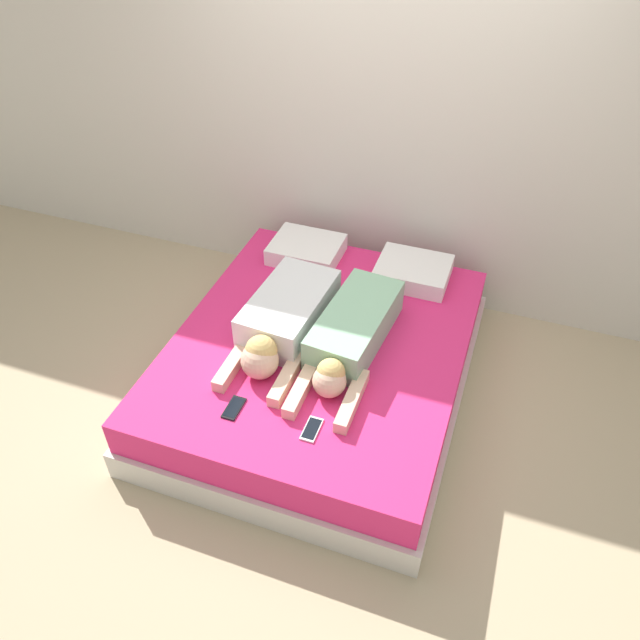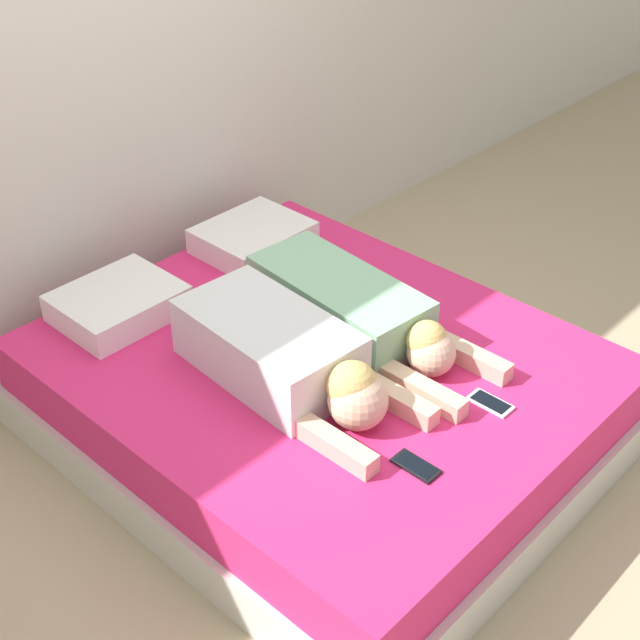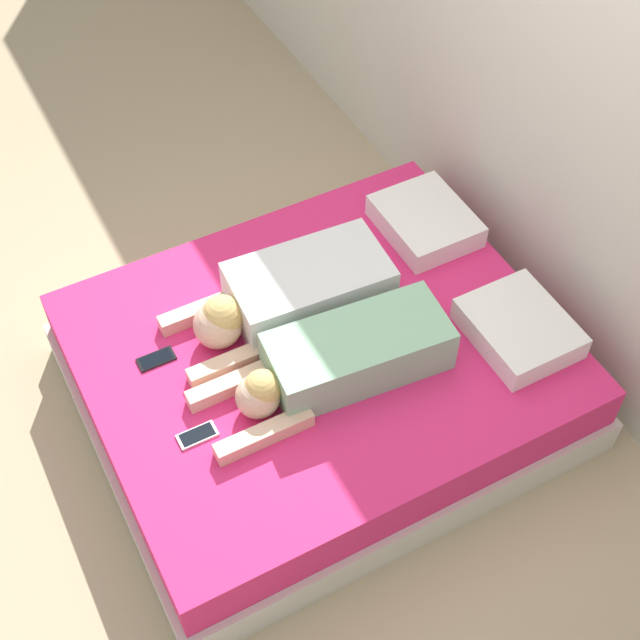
{
  "view_description": "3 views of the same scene",
  "coord_description": "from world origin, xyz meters",
  "px_view_note": "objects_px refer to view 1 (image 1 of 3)",
  "views": [
    {
      "loc": [
        0.91,
        -2.53,
        2.88
      ],
      "look_at": [
        0.0,
        0.0,
        0.56
      ],
      "focal_mm": 35.0,
      "sensor_mm": 36.0,
      "label": 1
    },
    {
      "loc": [
        -1.99,
        -1.86,
        2.43
      ],
      "look_at": [
        0.0,
        0.0,
        0.56
      ],
      "focal_mm": 50.0,
      "sensor_mm": 36.0,
      "label": 2
    },
    {
      "loc": [
        2.09,
        -1.11,
        3.39
      ],
      "look_at": [
        0.0,
        0.0,
        0.56
      ],
      "focal_mm": 50.0,
      "sensor_mm": 36.0,
      "label": 3
    }
  ],
  "objects_px": {
    "pillow_head_left": "(306,250)",
    "cell_phone_left": "(234,408)",
    "pillow_head_right": "(413,271)",
    "person_left": "(283,321)",
    "person_right": "(350,336)",
    "cell_phone_right": "(312,429)",
    "bed": "(320,365)"
  },
  "relations": [
    {
      "from": "person_right",
      "to": "cell_phone_right",
      "type": "bearing_deg",
      "value": -90.03
    },
    {
      "from": "person_left",
      "to": "person_right",
      "type": "distance_m",
      "value": 0.4
    },
    {
      "from": "bed",
      "to": "cell_phone_right",
      "type": "xyz_separation_m",
      "value": [
        0.19,
        -0.65,
        0.21
      ]
    },
    {
      "from": "person_left",
      "to": "bed",
      "type": "bearing_deg",
      "value": 10.97
    },
    {
      "from": "pillow_head_right",
      "to": "person_left",
      "type": "bearing_deg",
      "value": -126.0
    },
    {
      "from": "pillow_head_left",
      "to": "cell_phone_right",
      "type": "xyz_separation_m",
      "value": [
        0.56,
        -1.41,
        -0.05
      ]
    },
    {
      "from": "pillow_head_right",
      "to": "pillow_head_left",
      "type": "bearing_deg",
      "value": 180.0
    },
    {
      "from": "pillow_head_left",
      "to": "bed",
      "type": "bearing_deg",
      "value": -64.03
    },
    {
      "from": "cell_phone_left",
      "to": "bed",
      "type": "bearing_deg",
      "value": 69.61
    },
    {
      "from": "cell_phone_left",
      "to": "cell_phone_right",
      "type": "distance_m",
      "value": 0.43
    },
    {
      "from": "pillow_head_right",
      "to": "cell_phone_left",
      "type": "relative_size",
      "value": 2.93
    },
    {
      "from": "bed",
      "to": "person_left",
      "type": "xyz_separation_m",
      "value": [
        -0.21,
        -0.04,
        0.32
      ]
    },
    {
      "from": "bed",
      "to": "pillow_head_left",
      "type": "height_order",
      "value": "pillow_head_left"
    },
    {
      "from": "pillow_head_right",
      "to": "bed",
      "type": "bearing_deg",
      "value": -115.97
    },
    {
      "from": "cell_phone_left",
      "to": "cell_phone_right",
      "type": "bearing_deg",
      "value": 0.58
    },
    {
      "from": "bed",
      "to": "pillow_head_right",
      "type": "relative_size",
      "value": 4.37
    },
    {
      "from": "bed",
      "to": "person_left",
      "type": "relative_size",
      "value": 2.05
    },
    {
      "from": "bed",
      "to": "person_right",
      "type": "xyz_separation_m",
      "value": [
        0.19,
        -0.02,
        0.31
      ]
    },
    {
      "from": "person_left",
      "to": "cell_phone_right",
      "type": "relative_size",
      "value": 6.26
    },
    {
      "from": "person_left",
      "to": "cell_phone_right",
      "type": "bearing_deg",
      "value": -56.6
    },
    {
      "from": "cell_phone_left",
      "to": "pillow_head_left",
      "type": "bearing_deg",
      "value": 95.2
    },
    {
      "from": "person_left",
      "to": "cell_phone_left",
      "type": "xyz_separation_m",
      "value": [
        -0.03,
        -0.61,
        -0.11
      ]
    },
    {
      "from": "pillow_head_left",
      "to": "cell_phone_right",
      "type": "relative_size",
      "value": 2.93
    },
    {
      "from": "pillow_head_left",
      "to": "cell_phone_left",
      "type": "distance_m",
      "value": 1.42
    },
    {
      "from": "pillow_head_left",
      "to": "person_left",
      "type": "relative_size",
      "value": 0.47
    },
    {
      "from": "bed",
      "to": "pillow_head_right",
      "type": "distance_m",
      "value": 0.89
    },
    {
      "from": "pillow_head_right",
      "to": "person_left",
      "type": "xyz_separation_m",
      "value": [
        -0.58,
        -0.8,
        0.06
      ]
    },
    {
      "from": "pillow_head_left",
      "to": "person_right",
      "type": "bearing_deg",
      "value": -54.41
    },
    {
      "from": "person_right",
      "to": "cell_phone_left",
      "type": "xyz_separation_m",
      "value": [
        -0.43,
        -0.63,
        -0.1
      ]
    },
    {
      "from": "pillow_head_right",
      "to": "person_left",
      "type": "distance_m",
      "value": 0.99
    },
    {
      "from": "pillow_head_left",
      "to": "person_right",
      "type": "relative_size",
      "value": 0.43
    },
    {
      "from": "cell_phone_left",
      "to": "person_right",
      "type": "bearing_deg",
      "value": 55.77
    }
  ]
}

